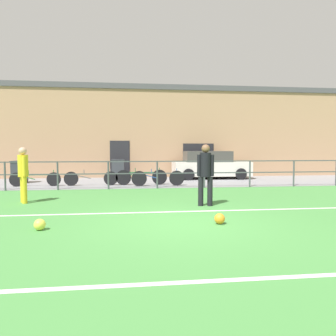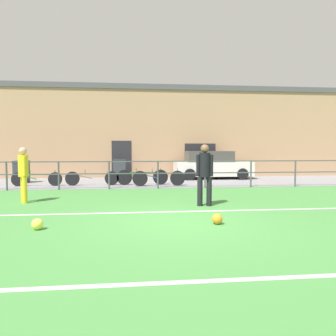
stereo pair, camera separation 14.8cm
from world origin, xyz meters
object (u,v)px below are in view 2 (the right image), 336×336
(player_goalkeeper, at_px, (205,171))
(bicycle_parked_2, at_px, (142,177))
(bicycle_parked_1, at_px, (159,178))
(trash_bin_0, at_px, (120,169))
(bicycle_parked_4, at_px, (92,178))
(soccer_ball_match, at_px, (37,224))
(trash_bin_1, at_px, (21,172))
(player_striker, at_px, (23,171))
(soccer_ball_spare, at_px, (217,219))
(bicycle_parked_0, at_px, (37,179))
(parked_car_red, at_px, (212,165))

(player_goalkeeper, xyz_separation_m, bicycle_parked_2, (-1.66, 5.31, -0.64))
(bicycle_parked_1, relative_size, trash_bin_0, 2.19)
(bicycle_parked_4, bearing_deg, soccer_ball_match, -90.70)
(trash_bin_0, relative_size, trash_bin_1, 1.00)
(player_striker, height_order, bicycle_parked_1, player_striker)
(player_goalkeeper, relative_size, soccer_ball_spare, 7.59)
(player_goalkeeper, relative_size, bicycle_parked_1, 0.77)
(bicycle_parked_0, bearing_deg, bicycle_parked_2, 0.00)
(player_striker, distance_m, bicycle_parked_4, 4.48)
(trash_bin_0, bearing_deg, player_striker, -109.76)
(soccer_ball_spare, bearing_deg, parked_car_red, 76.78)
(parked_car_red, distance_m, bicycle_parked_0, 8.85)
(bicycle_parked_1, bearing_deg, soccer_ball_match, -113.10)
(soccer_ball_spare, height_order, bicycle_parked_0, bicycle_parked_0)
(parked_car_red, height_order, trash_bin_1, parked_car_red)
(bicycle_parked_1, height_order, bicycle_parked_2, bicycle_parked_2)
(trash_bin_0, bearing_deg, soccer_ball_match, -96.31)
(soccer_ball_match, xyz_separation_m, parked_car_red, (6.16, 10.20, 0.62))
(bicycle_parked_0, distance_m, bicycle_parked_1, 5.33)
(player_striker, relative_size, bicycle_parked_2, 0.74)
(bicycle_parked_0, height_order, trash_bin_1, trash_bin_1)
(soccer_ball_spare, distance_m, trash_bin_0, 10.80)
(soccer_ball_match, bearing_deg, soccer_ball_spare, 1.27)
(player_goalkeeper, relative_size, trash_bin_1, 1.68)
(trash_bin_0, bearing_deg, bicycle_parked_0, -139.26)
(player_goalkeeper, bearing_deg, bicycle_parked_0, 148.60)
(player_striker, xyz_separation_m, bicycle_parked_2, (3.73, 4.18, -0.59))
(parked_car_red, bearing_deg, soccer_ball_match, -121.14)
(soccer_ball_match, height_order, bicycle_parked_0, bicycle_parked_0)
(soccer_ball_match, xyz_separation_m, trash_bin_1, (-3.41, 9.03, 0.44))
(player_goalkeeper, height_order, player_striker, player_goalkeeper)
(parked_car_red, xyz_separation_m, bicycle_parked_4, (-6.07, -2.62, -0.38))
(soccer_ball_match, relative_size, parked_car_red, 0.06)
(soccer_ball_match, height_order, parked_car_red, parked_car_red)
(player_goalkeeper, relative_size, soccer_ball_match, 7.64)
(parked_car_red, relative_size, bicycle_parked_0, 1.92)
(soccer_ball_match, height_order, bicycle_parked_2, bicycle_parked_2)
(soccer_ball_match, relative_size, bicycle_parked_2, 0.10)
(soccer_ball_spare, distance_m, bicycle_parked_1, 7.08)
(player_striker, xyz_separation_m, trash_bin_1, (-2.01, 5.63, -0.41))
(bicycle_parked_4, xyz_separation_m, trash_bin_0, (1.07, 2.97, 0.20))
(bicycle_parked_0, bearing_deg, trash_bin_1, 127.98)
(player_goalkeeper, distance_m, bicycle_parked_0, 8.24)
(soccer_ball_match, bearing_deg, bicycle_parked_2, 72.93)
(bicycle_parked_1, height_order, bicycle_parked_4, bicycle_parked_1)
(bicycle_parked_0, height_order, bicycle_parked_4, bicycle_parked_4)
(bicycle_parked_0, bearing_deg, player_striker, -78.15)
(bicycle_parked_1, xyz_separation_m, bicycle_parked_4, (-2.94, 0.47, -0.02))
(bicycle_parked_2, height_order, trash_bin_0, trash_bin_0)
(trash_bin_0, bearing_deg, bicycle_parked_4, -109.90)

